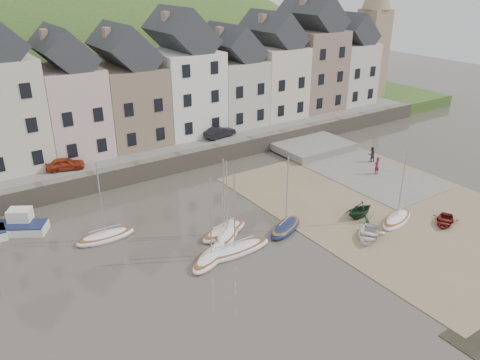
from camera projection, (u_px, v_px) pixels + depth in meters
ground at (286, 245)px, 34.68m from camera, size 160.00×160.00×0.00m
quay_land at (123, 126)px, 58.68m from camera, size 90.00×30.00×1.50m
quay_street at (163, 146)px, 49.62m from camera, size 70.00×7.00×0.10m
seawall at (178, 162)px, 47.23m from camera, size 70.00×1.20×1.80m
beach at (387, 207)px, 40.28m from camera, size 18.00×26.00×0.06m
slipway at (351, 167)px, 48.38m from camera, size 8.00×18.00×0.12m
hillside at (48, 192)px, 84.96m from camera, size 134.40×84.00×84.00m
townhouse_terrace at (160, 83)px, 50.85m from camera, size 61.05×8.00×13.93m
church_spire at (374, 28)px, 66.07m from camera, size 4.00×4.00×18.00m
sailboat_0 at (106, 236)px, 35.31m from camera, size 4.42×1.65×6.32m
sailboat_1 at (212, 256)px, 32.87m from camera, size 4.68×3.62×6.32m
sailboat_2 at (224, 231)px, 36.04m from camera, size 4.50×2.40×6.32m
sailboat_3 at (227, 233)px, 35.77m from camera, size 4.45×4.37×6.32m
sailboat_4 at (235, 250)px, 33.55m from camera, size 5.78×1.64×6.32m
sailboat_5 at (285, 227)px, 36.56m from camera, size 4.28×3.07×6.32m
sailboat_6 at (397, 219)px, 37.76m from camera, size 4.44×2.66×6.32m
motorboat_2 at (16, 225)px, 36.20m from camera, size 4.95×3.88×1.70m
rowboat_white at (368, 235)px, 35.30m from camera, size 3.92×3.68×0.66m
rowboat_green at (360, 210)px, 38.16m from camera, size 2.81×2.46×1.42m
rowboat_red at (445, 221)px, 37.34m from camera, size 3.35×3.01×0.57m
person_red at (377, 166)px, 46.19m from camera, size 0.68×0.49×1.74m
person_dark at (372, 154)px, 49.24m from camera, size 0.91×0.80×1.58m
car_left at (65, 164)px, 43.42m from camera, size 3.62×2.19×1.15m
car_right at (220, 132)px, 51.87m from camera, size 3.79×1.76×1.20m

